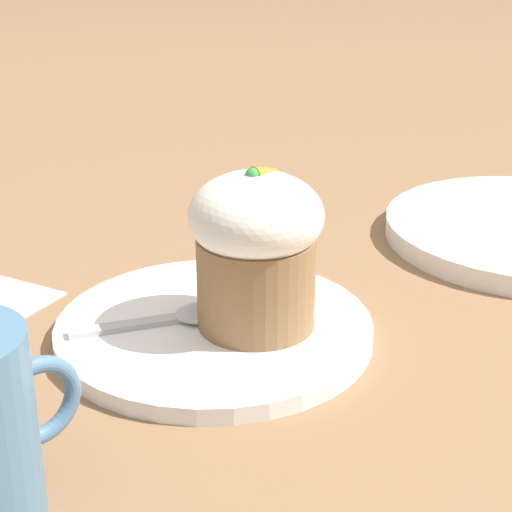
{
  "coord_description": "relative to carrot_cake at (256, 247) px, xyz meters",
  "views": [
    {
      "loc": [
        -0.32,
        -0.4,
        0.27
      ],
      "look_at": [
        0.02,
        -0.02,
        0.06
      ],
      "focal_mm": 60.0,
      "sensor_mm": 36.0,
      "label": 1
    }
  ],
  "objects": [
    {
      "name": "ground_plane",
      "position": [
        -0.02,
        0.02,
        -0.07
      ],
      "size": [
        4.0,
        4.0,
        0.0
      ],
      "primitive_type": "plane",
      "color": "#846042"
    },
    {
      "name": "carrot_cake",
      "position": [
        0.0,
        0.0,
        0.0
      ],
      "size": [
        0.09,
        0.09,
        0.11
      ],
      "color": "olive",
      "rests_on": "dessert_plate"
    },
    {
      "name": "dessert_plate",
      "position": [
        -0.02,
        0.02,
        -0.06
      ],
      "size": [
        0.21,
        0.21,
        0.01
      ],
      "color": "white",
      "rests_on": "ground_plane"
    },
    {
      "name": "spoon",
      "position": [
        -0.03,
        0.04,
        -0.05
      ],
      "size": [
        0.11,
        0.07,
        0.01
      ],
      "color": "#B7B7BC",
      "rests_on": "dessert_plate"
    }
  ]
}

